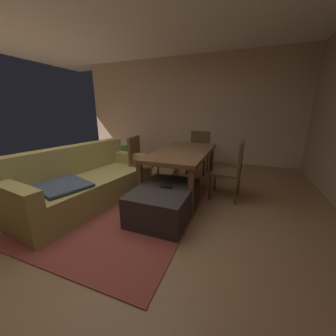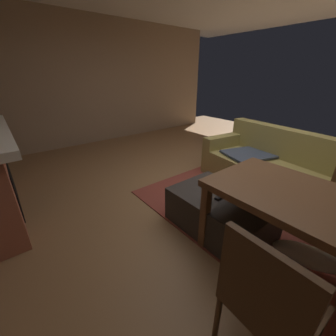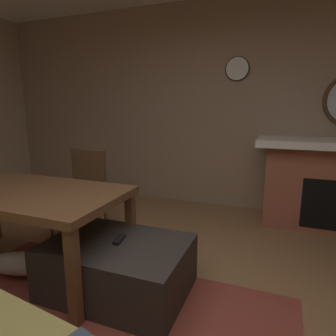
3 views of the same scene
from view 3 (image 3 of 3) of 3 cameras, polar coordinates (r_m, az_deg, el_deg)
name	(u,v)px [view 3 (image 3 of 3)]	position (r m, az deg, el deg)	size (l,w,h in m)	color
wall_back_fireplace_side	(232,107)	(4.14, 12.47, 11.54)	(7.84, 0.12, 2.78)	#9E846B
ottoman_coffee_table	(118,267)	(2.36, -9.79, -18.58)	(1.04, 0.72, 0.41)	#2D2826
tv_remote	(119,239)	(2.28, -9.47, -13.57)	(0.05, 0.16, 0.02)	black
dining_table	(19,197)	(2.70, -27.12, -5.15)	(1.77, 0.87, 0.74)	brown
dining_chair_south	(83,188)	(3.32, -16.22, -3.81)	(0.46, 0.46, 0.93)	#513823
small_dog	(16,262)	(2.77, -27.52, -15.98)	(0.60, 0.36, 0.27)	silver
wall_clock	(237,69)	(4.07, 13.40, 18.37)	(0.31, 0.03, 0.31)	silver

